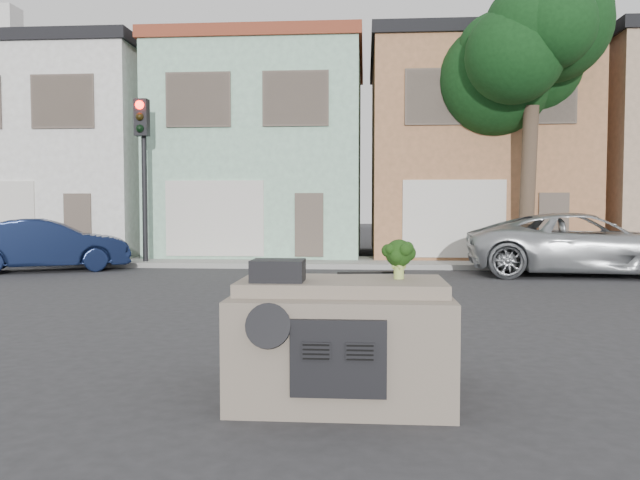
# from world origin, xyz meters

# --- Properties ---
(ground_plane) EXTENTS (120.00, 120.00, 0.00)m
(ground_plane) POSITION_xyz_m (0.00, 0.00, 0.00)
(ground_plane) COLOR #303033
(ground_plane) RESTS_ON ground
(sidewalk) EXTENTS (40.00, 3.00, 0.15)m
(sidewalk) POSITION_xyz_m (0.00, 10.50, 0.07)
(sidewalk) COLOR gray
(sidewalk) RESTS_ON ground
(townhouse_white) EXTENTS (7.20, 8.20, 7.55)m
(townhouse_white) POSITION_xyz_m (-11.00, 14.50, 3.77)
(townhouse_white) COLOR silver
(townhouse_white) RESTS_ON ground
(townhouse_mint) EXTENTS (7.20, 8.20, 7.55)m
(townhouse_mint) POSITION_xyz_m (-3.50, 14.50, 3.77)
(townhouse_mint) COLOR #9ACDAE
(townhouse_mint) RESTS_ON ground
(townhouse_tan) EXTENTS (7.20, 8.20, 7.55)m
(townhouse_tan) POSITION_xyz_m (4.00, 14.50, 3.77)
(townhouse_tan) COLOR #AA724B
(townhouse_tan) RESTS_ON ground
(navy_sedan) EXTENTS (4.73, 3.29, 1.48)m
(navy_sedan) POSITION_xyz_m (-8.75, 7.93, 0.00)
(navy_sedan) COLOR black
(navy_sedan) RESTS_ON ground
(silver_pickup) EXTENTS (6.18, 3.27, 1.66)m
(silver_pickup) POSITION_xyz_m (5.95, 7.85, 0.00)
(silver_pickup) COLOR #AAAEB2
(silver_pickup) RESTS_ON ground
(traffic_signal) EXTENTS (0.40, 0.40, 5.10)m
(traffic_signal) POSITION_xyz_m (-6.50, 9.50, 2.55)
(traffic_signal) COLOR black
(traffic_signal) RESTS_ON ground
(tree_near) EXTENTS (4.40, 4.00, 8.50)m
(tree_near) POSITION_xyz_m (5.00, 9.80, 4.25)
(tree_near) COLOR #103413
(tree_near) RESTS_ON ground
(car_dashboard) EXTENTS (2.00, 1.80, 1.12)m
(car_dashboard) POSITION_xyz_m (0.00, -3.00, 0.56)
(car_dashboard) COLOR #7B6E5F
(car_dashboard) RESTS_ON ground
(instrument_hump) EXTENTS (0.48, 0.38, 0.20)m
(instrument_hump) POSITION_xyz_m (-0.58, -3.35, 1.22)
(instrument_hump) COLOR black
(instrument_hump) RESTS_ON car_dashboard
(wiper_arm) EXTENTS (0.69, 0.15, 0.02)m
(wiper_arm) POSITION_xyz_m (0.28, -2.62, 1.13)
(wiper_arm) COLOR black
(wiper_arm) RESTS_ON car_dashboard
(broccoli) EXTENTS (0.40, 0.40, 0.39)m
(broccoli) POSITION_xyz_m (0.54, -3.07, 1.31)
(broccoli) COLOR black
(broccoli) RESTS_ON car_dashboard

